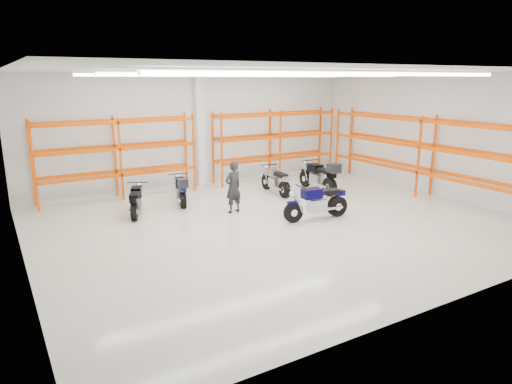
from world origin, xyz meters
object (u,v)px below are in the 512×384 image
motorcycle_back_d (320,177)px  motorcycle_main (319,203)px  motorcycle_back_b (181,190)px  standing_man (233,187)px  structural_column (200,131)px  motorcycle_back_c (276,181)px  motorcycle_back_a (136,201)px

motorcycle_back_d → motorcycle_main: bearing=-129.3°
motorcycle_back_b → standing_man: (1.11, -1.81, 0.34)m
structural_column → standing_man: bearing=-99.6°
motorcycle_main → motorcycle_back_d: (2.21, 2.70, 0.09)m
motorcycle_back_c → standing_man: size_ratio=1.24×
motorcycle_main → structural_column: bearing=101.6°
standing_man → structural_column: 4.42m
motorcycle_back_a → motorcycle_back_c: bearing=0.2°
standing_man → motorcycle_back_d: bearing=177.4°
motorcycle_back_d → standing_man: size_ratio=1.44×
motorcycle_back_c → structural_column: (-1.88, 2.78, 1.76)m
motorcycle_back_a → motorcycle_back_c: motorcycle_back_c is taller
motorcycle_back_c → motorcycle_back_b: bearing=173.1°
motorcycle_back_b → motorcycle_back_c: 3.71m
motorcycle_back_c → motorcycle_back_a: bearing=-179.8°
motorcycle_back_d → motorcycle_back_b: bearing=168.2°
motorcycle_main → motorcycle_back_d: bearing=50.7°
motorcycle_back_b → structural_column: size_ratio=0.46×
motorcycle_back_a → motorcycle_back_d: 7.02m
motorcycle_back_b → standing_man: size_ratio=1.20×
motorcycle_back_b → motorcycle_back_d: motorcycle_back_d is taller
motorcycle_back_b → motorcycle_back_d: (5.28, -1.10, 0.09)m
motorcycle_back_a → motorcycle_back_b: 1.78m
motorcycle_back_c → motorcycle_main: bearing=-100.4°
standing_man → structural_column: size_ratio=0.38×
standing_man → motorcycle_back_a: bearing=-37.5°
motorcycle_main → motorcycle_back_a: 5.83m
motorcycle_back_b → motorcycle_main: bearing=-51.1°
motorcycle_back_a → motorcycle_main: bearing=-34.9°
motorcycle_back_c → standing_man: standing_man is taller
motorcycle_back_c → motorcycle_back_d: motorcycle_back_d is taller
motorcycle_back_a → structural_column: structural_column is taller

